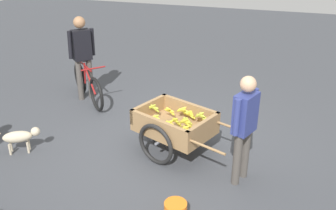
{
  "coord_description": "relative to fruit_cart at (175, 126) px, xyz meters",
  "views": [
    {
      "loc": [
        -1.63,
        4.82,
        3.12
      ],
      "look_at": [
        -0.08,
        0.03,
        0.75
      ],
      "focal_mm": 39.58,
      "sensor_mm": 36.0,
      "label": 1
    }
  ],
  "objects": [
    {
      "name": "ground_plane",
      "position": [
        0.21,
        -0.09,
        -0.44
      ],
      "size": [
        24.0,
        24.0,
        0.0
      ],
      "primitive_type": "plane",
      "color": "#3D3F44"
    },
    {
      "name": "fruit_cart",
      "position": [
        0.0,
        0.0,
        0.0
      ],
      "size": [
        1.81,
        1.32,
        0.73
      ],
      "color": "#937047",
      "rests_on": "ground"
    },
    {
      "name": "vendor_person",
      "position": [
        -1.06,
        0.43,
        0.46
      ],
      "size": [
        0.31,
        0.51,
        1.52
      ],
      "color": "#4C4742",
      "rests_on": "ground"
    },
    {
      "name": "bicycle",
      "position": [
        2.2,
        -1.27,
        -0.09
      ],
      "size": [
        1.27,
        1.16,
        0.85
      ],
      "color": "black",
      "rests_on": "ground"
    },
    {
      "name": "cyclist_person",
      "position": [
        2.31,
        -1.38,
        0.57
      ],
      "size": [
        0.38,
        0.43,
        1.68
      ],
      "color": "#4C4742",
      "rests_on": "ground"
    },
    {
      "name": "dog",
      "position": [
        2.25,
        0.75,
        -0.17
      ],
      "size": [
        0.6,
        0.39,
        0.4
      ],
      "color": "beige",
      "rests_on": "ground"
    }
  ]
}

